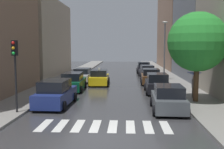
% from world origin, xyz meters
% --- Properties ---
extents(ground_plane, '(28.00, 72.00, 0.04)m').
position_xyz_m(ground_plane, '(0.00, 24.00, -0.02)').
color(ground_plane, '#353538').
extents(sidewalk_left, '(3.00, 72.00, 0.15)m').
position_xyz_m(sidewalk_left, '(-6.50, 24.00, 0.07)').
color(sidewalk_left, gray).
rests_on(sidewalk_left, ground).
extents(sidewalk_right, '(3.00, 72.00, 0.15)m').
position_xyz_m(sidewalk_right, '(6.50, 24.00, 0.07)').
color(sidewalk_right, gray).
rests_on(sidewalk_right, ground).
extents(crosswalk_stripes, '(6.75, 2.20, 0.01)m').
position_xyz_m(crosswalk_stripes, '(0.00, 1.95, 0.01)').
color(crosswalk_stripes, silver).
rests_on(crosswalk_stripes, ground).
extents(building_left_mid, '(6.00, 15.13, 10.24)m').
position_xyz_m(building_left_mid, '(-11.00, 24.99, 5.12)').
color(building_left_mid, '#B2A38C').
rests_on(building_left_mid, ground).
extents(building_right_far, '(6.00, 18.88, 14.80)m').
position_xyz_m(building_right_far, '(11.00, 39.43, 7.40)').
color(building_right_far, '#8C6B56').
rests_on(building_right_far, ground).
extents(parked_car_left_nearest, '(2.26, 4.82, 1.81)m').
position_xyz_m(parked_car_left_nearest, '(-3.73, 6.59, 0.84)').
color(parked_car_left_nearest, navy).
rests_on(parked_car_left_nearest, ground).
extents(parked_car_left_second, '(2.13, 4.53, 1.69)m').
position_xyz_m(parked_car_left_second, '(-3.79, 12.97, 0.79)').
color(parked_car_left_second, '#0C4C2D').
rests_on(parked_car_left_second, ground).
extents(parked_car_left_third, '(2.22, 4.52, 1.55)m').
position_xyz_m(parked_car_left_third, '(-3.91, 19.48, 0.73)').
color(parked_car_left_third, silver).
rests_on(parked_car_left_third, ground).
extents(parked_car_right_nearest, '(2.24, 4.18, 1.66)m').
position_xyz_m(parked_car_right_nearest, '(3.80, 5.38, 0.78)').
color(parked_car_right_nearest, '#474C51').
rests_on(parked_car_right_nearest, ground).
extents(parked_car_right_second, '(2.15, 4.04, 1.74)m').
position_xyz_m(parked_car_right_second, '(3.85, 12.01, 0.81)').
color(parked_car_right_second, black).
rests_on(parked_car_right_second, ground).
extents(parked_car_right_third, '(2.25, 4.09, 1.69)m').
position_xyz_m(parked_car_right_third, '(3.80, 17.62, 0.79)').
color(parked_car_right_third, brown).
rests_on(parked_car_right_third, ground).
extents(parked_car_right_fourth, '(2.15, 4.52, 1.61)m').
position_xyz_m(parked_car_right_fourth, '(3.88, 23.90, 0.76)').
color(parked_car_right_fourth, black).
rests_on(parked_car_right_fourth, ground).
extents(parked_car_right_fifth, '(2.19, 4.26, 1.68)m').
position_xyz_m(parked_car_right_fifth, '(3.85, 30.11, 0.78)').
color(parked_car_right_fifth, black).
rests_on(parked_car_right_fifth, ground).
extents(taxi_midroad, '(2.15, 4.41, 1.81)m').
position_xyz_m(taxi_midroad, '(-1.72, 16.78, 0.76)').
color(taxi_midroad, yellow).
rests_on(taxi_midroad, ground).
extents(pedestrian_foreground, '(1.08, 1.08, 1.95)m').
position_xyz_m(pedestrian_foreground, '(6.33, 9.17, 1.61)').
color(pedestrian_foreground, brown).
rests_on(pedestrian_foreground, sidewalk_right).
extents(street_tree_right, '(4.23, 4.23, 6.37)m').
position_xyz_m(street_tree_right, '(6.15, 7.90, 4.40)').
color(street_tree_right, '#513823').
rests_on(street_tree_right, sidewalk_right).
extents(traffic_light_left_corner, '(0.30, 0.42, 4.30)m').
position_xyz_m(traffic_light_left_corner, '(-5.45, 4.03, 3.29)').
color(traffic_light_left_corner, black).
rests_on(traffic_light_left_corner, sidewalk_left).
extents(lamp_post_right, '(0.60, 0.28, 6.79)m').
position_xyz_m(lamp_post_right, '(5.55, 19.82, 4.07)').
color(lamp_post_right, '#595B60').
rests_on(lamp_post_right, sidewalk_right).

